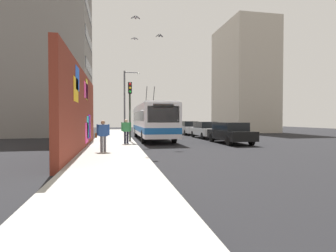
{
  "coord_description": "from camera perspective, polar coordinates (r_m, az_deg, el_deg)",
  "views": [
    {
      "loc": [
        -20.07,
        1.41,
        1.83
      ],
      "look_at": [
        -0.16,
        -2.51,
        1.3
      ],
      "focal_mm": 28.49,
      "sensor_mm": 36.0,
      "label": 1
    }
  ],
  "objects": [
    {
      "name": "ground_plane",
      "position": [
        20.2,
        -7.12,
        -3.71
      ],
      "size": [
        80.0,
        80.0,
        0.0
      ],
      "primitive_type": "plane",
      "color": "black"
    },
    {
      "name": "sidewalk_slab",
      "position": [
        20.15,
        -11.67,
        -3.53
      ],
      "size": [
        48.0,
        3.2,
        0.15
      ],
      "primitive_type": "cube",
      "color": "#9E9B93",
      "rests_on": "ground_plane"
    },
    {
      "name": "graffiti_wall",
      "position": [
        16.01,
        -18.12,
        3.08
      ],
      "size": [
        13.6,
        0.32,
        4.58
      ],
      "color": "maroon",
      "rests_on": "ground_plane"
    },
    {
      "name": "building_far_left",
      "position": [
        33.32,
        -25.15,
        13.92
      ],
      "size": [
        8.87,
        9.75,
        18.16
      ],
      "color": "gray",
      "rests_on": "ground_plane"
    },
    {
      "name": "building_far_right",
      "position": [
        41.09,
        15.84,
        9.68
      ],
      "size": [
        9.86,
        6.21,
        15.45
      ],
      "color": "#B2A899",
      "rests_on": "ground_plane"
    },
    {
      "name": "city_bus",
      "position": [
        23.7,
        -3.37,
        1.26
      ],
      "size": [
        11.32,
        2.63,
        4.88
      ],
      "color": "silver",
      "rests_on": "ground_plane"
    },
    {
      "name": "parked_car_black",
      "position": [
        20.44,
        13.16,
        -1.33
      ],
      "size": [
        4.91,
        1.91,
        1.58
      ],
      "color": "black",
      "rests_on": "ground_plane"
    },
    {
      "name": "parked_car_white",
      "position": [
        25.7,
        7.96,
        -0.74
      ],
      "size": [
        4.61,
        1.74,
        1.58
      ],
      "color": "white",
      "rests_on": "ground_plane"
    },
    {
      "name": "parked_car_silver",
      "position": [
        31.43,
        4.37,
        -0.33
      ],
      "size": [
        4.91,
        1.83,
        1.58
      ],
      "color": "#B7B7BC",
      "rests_on": "ground_plane"
    },
    {
      "name": "pedestrian_near_wall",
      "position": [
        14.1,
        -13.76,
        -1.57
      ],
      "size": [
        0.22,
        0.73,
        1.61
      ],
      "color": "#595960",
      "rests_on": "sidewalk_slab"
    },
    {
      "name": "pedestrian_at_curb",
      "position": [
        18.35,
        -8.93,
        -0.7
      ],
      "size": [
        0.22,
        0.67,
        1.67
      ],
      "color": "#1E1E2D",
      "rests_on": "sidewalk_slab"
    },
    {
      "name": "traffic_light",
      "position": [
        20.21,
        -8.15,
        5.17
      ],
      "size": [
        0.49,
        0.28,
        4.45
      ],
      "color": "#2D382D",
      "rests_on": "sidewalk_slab"
    },
    {
      "name": "street_lamp",
      "position": [
        29.18,
        -8.92,
        5.88
      ],
      "size": [
        0.44,
        1.72,
        6.86
      ],
      "color": "#4C4C51",
      "rests_on": "sidewalk_slab"
    },
    {
      "name": "flying_pigeons",
      "position": [
        19.7,
        -5.28,
        19.44
      ],
      "size": [
        5.17,
        2.46,
        0.36
      ],
      "color": "gray"
    }
  ]
}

